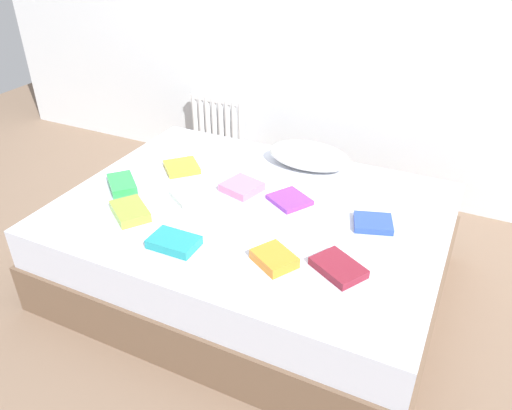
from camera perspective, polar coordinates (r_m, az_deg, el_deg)
The scene contains 14 objects.
ground_plane at distance 2.89m, azimuth -0.44°, elevation -8.62°, with size 8.00×8.00×0.00m, color #7F6651.
bed at distance 2.74m, azimuth -0.46°, elevation -4.66°, with size 2.00×1.50×0.50m.
radiator at distance 3.99m, azimuth -4.42°, elevation 8.97°, with size 0.46×0.04×0.48m.
pillow at distance 2.97m, azimuth 6.10°, elevation 5.64°, with size 0.49×0.27×0.15m, color white.
textbook_maroon at distance 2.18m, azimuth 9.43°, elevation -7.10°, with size 0.22×0.15×0.04m, color maroon.
textbook_green at distance 2.85m, azimuth -15.15°, elevation 2.32°, with size 0.22×0.13×0.05m, color green.
textbook_purple at distance 2.63m, azimuth 3.87°, elevation 0.61°, with size 0.20×0.18×0.02m, color purple.
textbook_teal at distance 2.32m, azimuth -9.40°, elevation -4.24°, with size 0.22×0.15×0.04m, color teal.
textbook_blue at distance 2.50m, azimuth 13.31°, elevation -2.02°, with size 0.18×0.16×0.03m, color #2847B7.
textbook_lime at distance 2.59m, azimuth -14.28°, elevation -0.70°, with size 0.22×0.15×0.05m, color #8CC638.
textbook_orange at distance 2.19m, azimuth 2.11°, elevation -6.16°, with size 0.18×0.15×0.05m, color orange.
textbook_yellow at distance 2.98m, azimuth -8.53°, elevation 4.33°, with size 0.19×0.19×0.03m, color yellow.
textbook_white at distance 2.67m, azimuth -7.68°, elevation 0.96°, with size 0.18×0.15×0.03m, color white.
textbook_pink at distance 2.73m, azimuth -1.65°, elevation 2.09°, with size 0.19×0.18×0.04m, color pink.
Camera 1 is at (0.98, -1.98, 1.86)m, focal length 34.81 mm.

